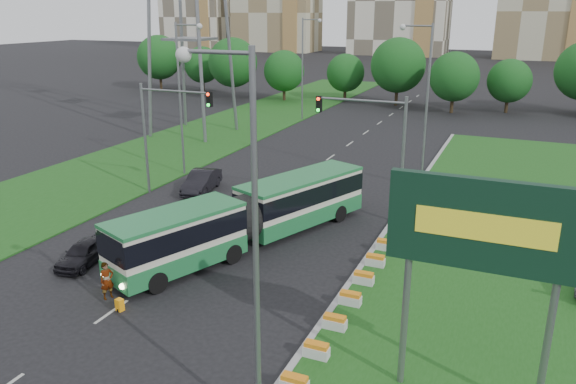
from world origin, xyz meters
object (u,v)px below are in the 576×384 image
at_px(articulated_bus, 246,215).
at_px(car_left_near, 84,253).
at_px(billboard, 484,236).
at_px(car_left_far, 202,181).
at_px(pedestrian, 107,281).
at_px(traffic_mast_left, 163,122).
at_px(shopping_trolley, 120,305).
at_px(traffic_mast_median, 378,138).

relative_size(articulated_bus, car_left_near, 4.53).
height_order(billboard, car_left_far, billboard).
xyz_separation_m(articulated_bus, pedestrian, (-2.98, -8.34, -0.82)).
distance_m(car_left_near, pedestrian, 4.45).
height_order(traffic_mast_left, articulated_bus, traffic_mast_left).
bearing_deg(car_left_near, traffic_mast_left, 93.77).
relative_size(car_left_near, pedestrian, 2.08).
bearing_deg(car_left_far, car_left_near, -97.71).
relative_size(articulated_bus, shopping_trolley, 30.42).
xyz_separation_m(billboard, traffic_mast_left, (-22.63, 15.00, -0.81)).
bearing_deg(traffic_mast_median, pedestrian, -120.14).
bearing_deg(shopping_trolley, billboard, 12.55).
bearing_deg(car_left_near, shopping_trolley, -42.68).
relative_size(traffic_mast_left, car_left_near, 2.12).
bearing_deg(articulated_bus, pedestrian, -87.73).
xyz_separation_m(traffic_mast_median, car_left_near, (-12.41, -12.55, -4.71)).
relative_size(billboard, traffic_mast_median, 1.00).
height_order(traffic_mast_median, shopping_trolley, traffic_mast_median).
height_order(billboard, traffic_mast_median, same).
bearing_deg(car_left_near, pedestrian, -43.70).
bearing_deg(articulated_bus, shopping_trolley, -78.94).
relative_size(traffic_mast_left, articulated_bus, 0.47).
bearing_deg(traffic_mast_left, pedestrian, -65.42).
height_order(car_left_far, shopping_trolley, car_left_far).
bearing_deg(shopping_trolley, traffic_mast_left, 130.95).
distance_m(pedestrian, shopping_trolley, 1.56).
bearing_deg(articulated_bus, traffic_mast_median, 71.32).
xyz_separation_m(billboard, traffic_mast_median, (-7.47, 16.00, -0.81)).
distance_m(traffic_mast_median, car_left_far, 14.06).
bearing_deg(articulated_bus, billboard, -13.18).
relative_size(articulated_bus, car_left_far, 3.60).
relative_size(traffic_mast_median, shopping_trolley, 14.23).
relative_size(billboard, shopping_trolley, 14.23).
distance_m(articulated_bus, car_left_far, 10.58).
bearing_deg(car_left_far, shopping_trolley, -82.05).
relative_size(traffic_mast_median, articulated_bus, 0.47).
distance_m(billboard, traffic_mast_left, 27.16).
bearing_deg(car_left_far, articulated_bus, -55.88).
bearing_deg(pedestrian, car_left_near, 80.68).
xyz_separation_m(billboard, pedestrian, (-16.21, 0.96, -5.26)).
bearing_deg(traffic_mast_median, car_left_near, -134.69).
xyz_separation_m(pedestrian, shopping_trolley, (1.24, -0.71, -0.63)).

